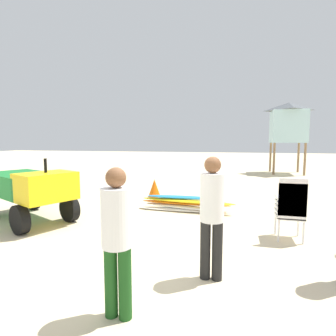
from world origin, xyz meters
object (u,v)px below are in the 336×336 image
(lifeguard_far_right, at_px, (117,233))
(traffic_cone_near, at_px, (154,188))
(utility_cart, at_px, (29,188))
(lifeguard_near_right, at_px, (212,210))
(lifeguard_tower, at_px, (288,123))
(stacked_plastic_chairs, at_px, (291,204))
(surfboard_pile, at_px, (183,204))

(lifeguard_far_right, distance_m, traffic_cone_near, 6.22)
(utility_cart, distance_m, lifeguard_near_right, 4.64)
(lifeguard_far_right, height_order, lifeguard_tower, lifeguard_tower)
(utility_cart, distance_m, lifeguard_tower, 13.75)
(lifeguard_far_right, relative_size, lifeguard_tower, 0.40)
(stacked_plastic_chairs, distance_m, lifeguard_tower, 11.59)
(stacked_plastic_chairs, xyz_separation_m, surfboard_pile, (-2.34, 1.64, -0.51))
(stacked_plastic_chairs, distance_m, lifeguard_near_right, 2.21)
(surfboard_pile, distance_m, traffic_cone_near, 2.05)
(surfboard_pile, distance_m, lifeguard_far_right, 4.49)
(lifeguard_near_right, bearing_deg, surfboard_pile, 106.83)
(surfboard_pile, height_order, lifeguard_near_right, lifeguard_near_right)
(surfboard_pile, xyz_separation_m, traffic_cone_near, (-1.29, 1.58, 0.10))
(utility_cart, xyz_separation_m, traffic_cone_near, (2.02, 3.33, -0.49))
(surfboard_pile, bearing_deg, lifeguard_near_right, -73.17)
(lifeguard_far_right, bearing_deg, traffic_cone_near, 103.42)
(surfboard_pile, height_order, traffic_cone_near, traffic_cone_near)
(utility_cart, bearing_deg, lifeguard_far_right, -37.86)
(stacked_plastic_chairs, xyz_separation_m, lifeguard_near_right, (-1.31, -1.76, 0.26))
(lifeguard_tower, bearing_deg, traffic_cone_near, -124.34)
(utility_cart, bearing_deg, lifeguard_tower, 56.57)
(utility_cart, distance_m, traffic_cone_near, 3.93)
(utility_cart, relative_size, traffic_cone_near, 4.78)
(stacked_plastic_chairs, relative_size, traffic_cone_near, 2.04)
(utility_cart, bearing_deg, traffic_cone_near, 58.84)
(stacked_plastic_chairs, xyz_separation_m, lifeguard_tower, (1.85, 11.23, 2.20))
(lifeguard_far_right, height_order, traffic_cone_near, lifeguard_far_right)
(surfboard_pile, relative_size, traffic_cone_near, 4.43)
(stacked_plastic_chairs, distance_m, lifeguard_far_right, 3.56)
(traffic_cone_near, bearing_deg, lifeguard_tower, 55.66)
(surfboard_pile, bearing_deg, lifeguard_tower, 66.45)
(utility_cart, xyz_separation_m, stacked_plastic_chairs, (5.64, 0.12, -0.09))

